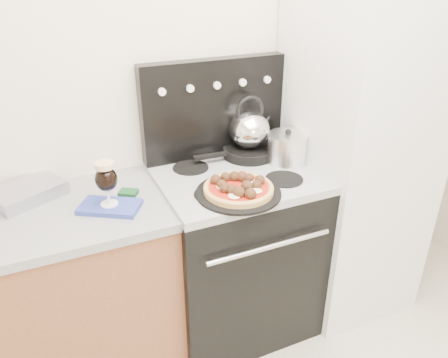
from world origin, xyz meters
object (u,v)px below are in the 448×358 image
skillet (249,152)px  beer_glass (107,184)px  base_cabinet (11,313)px  stove_body (235,254)px  oven_mitt (110,207)px  stock_pot (287,149)px  pizza_pan (238,193)px  tea_kettle (250,127)px  pizza (239,187)px  fridge (356,147)px

skillet → beer_glass: bearing=-164.3°
base_cabinet → beer_glass: beer_glass is taller
stove_body → oven_mitt: 0.78m
beer_glass → stock_pot: size_ratio=1.03×
oven_mitt → beer_glass: bearing=0.0°
pizza_pan → tea_kettle: bearing=56.8°
beer_glass → skillet: (0.77, 0.22, -0.08)m
oven_mitt → skillet: bearing=15.7°
stock_pot → tea_kettle: bearing=133.8°
stove_body → pizza_pan: size_ratio=2.31×
tea_kettle → stock_pot: tea_kettle is taller
skillet → tea_kettle: tea_kettle is taller
pizza → tea_kettle: (0.23, 0.35, 0.13)m
base_cabinet → skillet: 1.37m
base_cabinet → stock_pot: 1.51m
base_cabinet → oven_mitt: size_ratio=5.77×
base_cabinet → stock_pot: bearing=-0.3°
pizza_pan → pizza: (0.00, 0.00, 0.03)m
skillet → tea_kettle: size_ratio=1.17×
base_cabinet → stove_body: bearing=-1.3°
fridge → pizza: fridge is taller
pizza_pan → stock_pot: 0.43m
beer_glass → skillet: beer_glass is taller
fridge → stock_pot: fridge is taller
oven_mitt → pizza_pan: bearing=-14.2°
oven_mitt → pizza: size_ratio=0.81×
beer_glass → pizza_pan: bearing=-14.2°
beer_glass → tea_kettle: bearing=15.7°
fridge → pizza_pan: fridge is taller
fridge → beer_glass: size_ratio=9.47×
pizza → stove_body: bearing=67.3°
pizza → stock_pot: size_ratio=1.59×
tea_kettle → beer_glass: bearing=-154.2°
oven_mitt → tea_kettle: size_ratio=1.08×
stove_body → pizza_pan: bearing=-112.7°
fridge → pizza: size_ratio=6.12×
pizza → stock_pot: (0.37, 0.21, 0.04)m
base_cabinet → beer_glass: size_ratio=7.22×
base_cabinet → stove_body: (1.10, -0.02, 0.01)m
base_cabinet → oven_mitt: (0.48, -0.08, 0.48)m
beer_glass → fridge: bearing=1.2°
stove_body → pizza: 0.55m
base_cabinet → stock_pot: size_ratio=7.41×
pizza_pan → tea_kettle: size_ratio=1.65×
base_cabinet → beer_glass: bearing=-9.0°
tea_kettle → stock_pot: bearing=-36.0°
fridge → pizza_pan: bearing=-168.1°
stove_body → oven_mitt: bearing=-175.2°
oven_mitt → skillet: size_ratio=0.92×
stock_pot → oven_mitt: bearing=-175.6°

